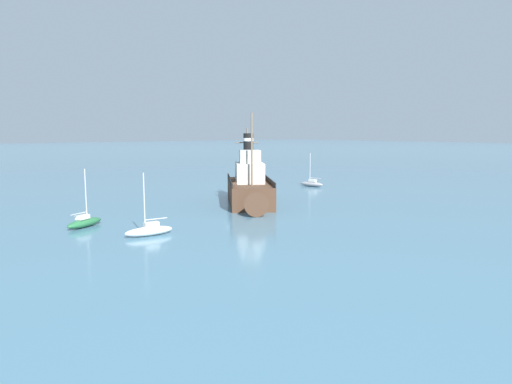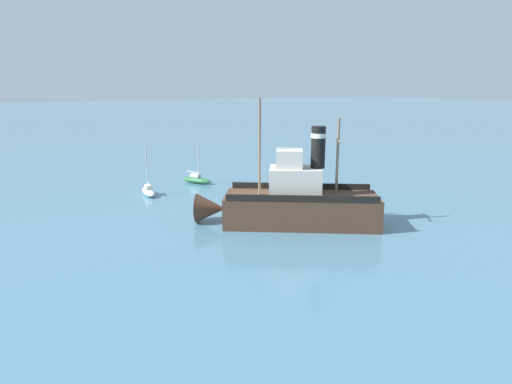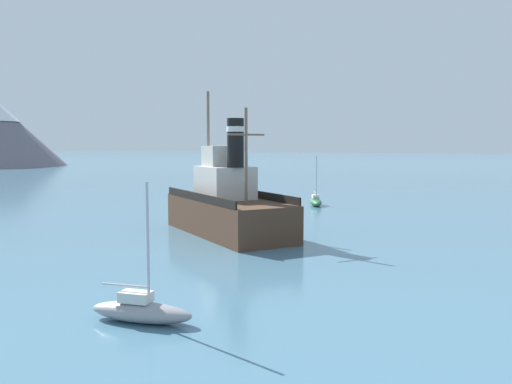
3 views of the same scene
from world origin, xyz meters
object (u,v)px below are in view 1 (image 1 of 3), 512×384
(sailboat_green, at_px, (84,222))
(sailboat_grey, at_px, (312,183))
(old_tugboat, at_px, (250,188))
(sailboat_white, at_px, (149,230))

(sailboat_green, relative_size, sailboat_grey, 1.00)
(old_tugboat, height_order, sailboat_grey, old_tugboat)
(sailboat_white, bearing_deg, sailboat_green, -67.08)
(sailboat_grey, height_order, sailboat_white, same)
(old_tugboat, bearing_deg, sailboat_white, 23.85)
(old_tugboat, distance_m, sailboat_white, 17.08)
(old_tugboat, xyz_separation_m, sailboat_green, (18.30, 0.43, -1.40))
(sailboat_green, relative_size, sailboat_white, 1.00)
(sailboat_green, distance_m, sailboat_grey, 36.49)
(old_tugboat, xyz_separation_m, sailboat_white, (15.57, 6.88, -1.40))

